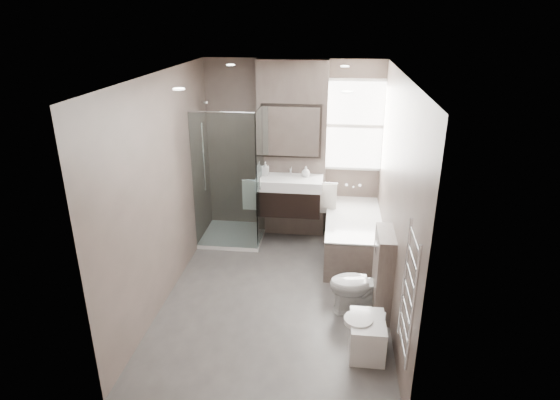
# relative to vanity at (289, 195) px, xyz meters

# --- Properties ---
(room) EXTENTS (2.70, 3.90, 2.70)m
(room) POSITION_rel_vanity_xyz_m (0.00, -1.43, 0.56)
(room) COLOR #4D4A47
(room) RESTS_ON ground
(vanity_pier) EXTENTS (1.00, 0.25, 2.60)m
(vanity_pier) POSITION_rel_vanity_xyz_m (0.00, 0.35, 0.56)
(vanity_pier) COLOR #5F524B
(vanity_pier) RESTS_ON ground
(vanity) EXTENTS (0.95, 0.47, 0.66)m
(vanity) POSITION_rel_vanity_xyz_m (0.00, 0.00, 0.00)
(vanity) COLOR black
(vanity) RESTS_ON vanity_pier
(mirror_cabinet) EXTENTS (0.86, 0.08, 0.76)m
(mirror_cabinet) POSITION_rel_vanity_xyz_m (0.00, 0.19, 0.89)
(mirror_cabinet) COLOR black
(mirror_cabinet) RESTS_ON vanity_pier
(towel_left) EXTENTS (0.24, 0.06, 0.44)m
(towel_left) POSITION_rel_vanity_xyz_m (-0.56, -0.02, -0.02)
(towel_left) COLOR white
(towel_left) RESTS_ON vanity_pier
(towel_right) EXTENTS (0.24, 0.06, 0.44)m
(towel_right) POSITION_rel_vanity_xyz_m (0.56, -0.02, -0.02)
(towel_right) COLOR white
(towel_right) RESTS_ON vanity_pier
(shower_enclosure) EXTENTS (0.90, 0.90, 2.00)m
(shower_enclosure) POSITION_rel_vanity_xyz_m (-0.75, -0.08, -0.25)
(shower_enclosure) COLOR white
(shower_enclosure) RESTS_ON ground
(bathtub) EXTENTS (0.75, 1.60, 0.57)m
(bathtub) POSITION_rel_vanity_xyz_m (0.92, -0.33, -0.43)
(bathtub) COLOR #5F524B
(bathtub) RESTS_ON ground
(window) EXTENTS (0.98, 0.06, 1.33)m
(window) POSITION_rel_vanity_xyz_m (0.90, 0.45, 0.93)
(window) COLOR white
(window) RESTS_ON room
(toilet) EXTENTS (0.72, 0.47, 0.69)m
(toilet) POSITION_rel_vanity_xyz_m (0.97, -1.68, -0.40)
(toilet) COLOR white
(toilet) RESTS_ON ground
(cistern_box) EXTENTS (0.19, 0.55, 1.00)m
(cistern_box) POSITION_rel_vanity_xyz_m (1.21, -1.68, -0.24)
(cistern_box) COLOR #5F524B
(cistern_box) RESTS_ON ground
(bidet) EXTENTS (0.41, 0.47, 0.50)m
(bidet) POSITION_rel_vanity_xyz_m (1.01, -2.39, -0.54)
(bidet) COLOR white
(bidet) RESTS_ON ground
(towel_radiator) EXTENTS (0.03, 0.49, 1.10)m
(towel_radiator) POSITION_rel_vanity_xyz_m (1.25, -3.03, 0.38)
(towel_radiator) COLOR silver
(towel_radiator) RESTS_ON room
(soap_bottle_a) EXTENTS (0.09, 0.09, 0.20)m
(soap_bottle_a) POSITION_rel_vanity_xyz_m (-0.36, 0.07, 0.36)
(soap_bottle_a) COLOR white
(soap_bottle_a) RESTS_ON vanity
(soap_bottle_b) EXTENTS (0.12, 0.12, 0.15)m
(soap_bottle_b) POSITION_rel_vanity_xyz_m (0.23, 0.08, 0.34)
(soap_bottle_b) COLOR white
(soap_bottle_b) RESTS_ON vanity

